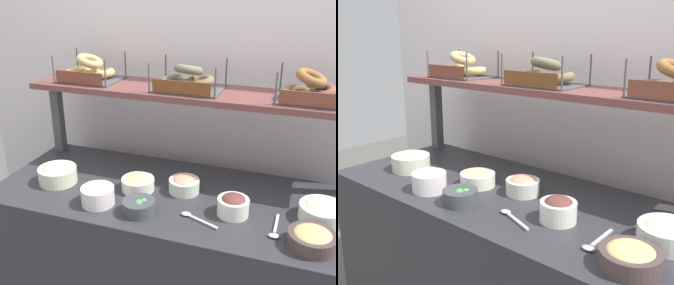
# 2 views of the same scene
# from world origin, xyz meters

# --- Properties ---
(back_wall) EXTENTS (2.87, 0.06, 2.40)m
(back_wall) POSITION_xyz_m (0.00, 0.55, 1.20)
(back_wall) COLOR silver
(back_wall) RESTS_ON ground_plane
(deli_counter) EXTENTS (1.67, 0.70, 0.85)m
(deli_counter) POSITION_xyz_m (0.00, 0.00, 0.42)
(deli_counter) COLOR #2D2D33
(deli_counter) RESTS_ON ground_plane
(shelf_riser_left) EXTENTS (0.05, 0.05, 0.40)m
(shelf_riser_left) POSITION_xyz_m (-0.78, 0.27, 1.05)
(shelf_riser_left) COLOR #4C4C51
(shelf_riser_left) RESTS_ON deli_counter
(upper_shelf) EXTENTS (1.63, 0.32, 0.03)m
(upper_shelf) POSITION_xyz_m (0.00, 0.27, 1.26)
(upper_shelf) COLOR brown
(upper_shelf) RESTS_ON shelf_riser_left
(bowl_potato_salad) EXTENTS (0.19, 0.19, 0.10)m
(bowl_potato_salad) POSITION_xyz_m (-0.56, -0.08, 0.90)
(bowl_potato_salad) COLOR beige
(bowl_potato_salad) RESTS_ON deli_counter
(bowl_lox_spread) EXTENTS (0.14, 0.14, 0.08)m
(bowl_lox_spread) POSITION_xyz_m (0.05, 0.03, 0.89)
(bowl_lox_spread) COLOR silver
(bowl_lox_spread) RESTS_ON deli_counter
(bowl_chocolate_spread) EXTENTS (0.13, 0.13, 0.10)m
(bowl_chocolate_spread) POSITION_xyz_m (0.30, -0.09, 0.90)
(bowl_chocolate_spread) COLOR white
(bowl_chocolate_spread) RESTS_ON deli_counter
(bowl_hummus) EXTENTS (0.18, 0.18, 0.07)m
(bowl_hummus) POSITION_xyz_m (0.63, -0.21, 0.89)
(bowl_hummus) COLOR #4E3C3B
(bowl_hummus) RESTS_ON deli_counter
(bowl_veggie_mix) EXTENTS (0.14, 0.14, 0.07)m
(bowl_veggie_mix) POSITION_xyz_m (-0.08, -0.21, 0.88)
(bowl_veggie_mix) COLOR #40474A
(bowl_veggie_mix) RESTS_ON deli_counter
(bowl_cream_cheese) EXTENTS (0.15, 0.15, 0.10)m
(bowl_cream_cheese) POSITION_xyz_m (-0.28, -0.20, 0.90)
(bowl_cream_cheese) COLOR white
(bowl_cream_cheese) RESTS_ON deli_counter
(bowl_egg_salad) EXTENTS (0.16, 0.16, 0.07)m
(bowl_egg_salad) POSITION_xyz_m (-0.16, -0.02, 0.89)
(bowl_egg_salad) COLOR white
(bowl_egg_salad) RESTS_ON deli_counter
(bowl_scallion_spread) EXTENTS (0.19, 0.19, 0.08)m
(bowl_scallion_spread) POSITION_xyz_m (0.66, -0.00, 0.89)
(bowl_scallion_spread) COLOR white
(bowl_scallion_spread) RESTS_ON deli_counter
(serving_spoon_near_plate) EXTENTS (0.04, 0.18, 0.01)m
(serving_spoon_near_plate) POSITION_xyz_m (0.49, -0.16, 0.86)
(serving_spoon_near_plate) COLOR #B7B7BC
(serving_spoon_near_plate) RESTS_ON deli_counter
(serving_spoon_by_edge) EXTENTS (0.17, 0.08, 0.01)m
(serving_spoon_by_edge) POSITION_xyz_m (0.16, -0.18, 0.86)
(serving_spoon_by_edge) COLOR #B7B7BC
(serving_spoon_by_edge) RESTS_ON deli_counter
(bagel_basket_plain) EXTENTS (0.30, 0.25, 0.14)m
(bagel_basket_plain) POSITION_xyz_m (-0.55, 0.27, 1.33)
(bagel_basket_plain) COLOR #4C4C51
(bagel_basket_plain) RESTS_ON upper_shelf
(bagel_basket_poppy) EXTENTS (0.33, 0.25, 0.14)m
(bagel_basket_poppy) POSITION_xyz_m (-0.01, 0.26, 1.33)
(bagel_basket_poppy) COLOR #4C4C51
(bagel_basket_poppy) RESTS_ON upper_shelf
(bagel_basket_cinnamon_raisin) EXTENTS (0.29, 0.25, 0.15)m
(bagel_basket_cinnamon_raisin) POSITION_xyz_m (0.55, 0.26, 1.33)
(bagel_basket_cinnamon_raisin) COLOR #4C4C51
(bagel_basket_cinnamon_raisin) RESTS_ON upper_shelf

